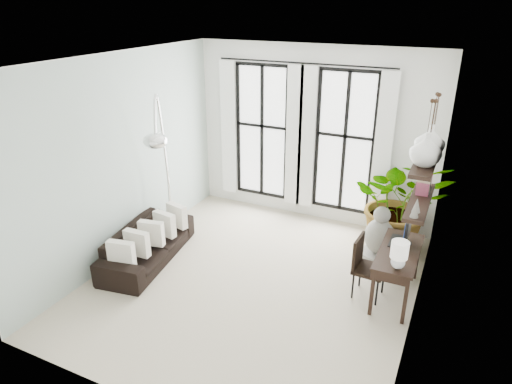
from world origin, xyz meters
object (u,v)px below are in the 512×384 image
Objects in this scene: sofa at (148,244)px; plant at (400,203)px; desk_chair at (364,263)px; arc_lamp at (160,135)px; buddha at (379,239)px; desk at (398,255)px.

sofa is 4.12m from plant.
arc_lamp is at bearing -173.82° from desk_chair.
buddha is (3.34, 1.55, 0.11)m from sofa.
buddha is (-0.41, 0.90, -0.30)m from desk.
desk is 1.40× the size of desk_chair.
desk is at bearing 3.60° from arc_lamp.
plant is at bearing 71.82° from buddha.
sofa is 3.82m from desk.
arc_lamp is (-3.64, -0.23, 1.29)m from desk.
desk_chair is (3.33, 0.55, 0.22)m from sofa.
arc_lamp reaches higher than sofa.
buddha is at bearing -73.97° from sofa.
buddha is (0.01, 0.99, -0.11)m from desk_chair.
arc_lamp is (-3.22, -0.14, 1.48)m from desk_chair.
plant is 3.97m from arc_lamp.
desk_chair is (-0.42, -0.09, -0.19)m from desk.
desk is 1.03m from buddha.
sofa is 0.74× the size of arc_lamp.
sofa is 1.17× the size of plant.
arc_lamp is 3.78m from buddha.
buddha reaches higher than sofa.
desk reaches higher than desk_chair.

